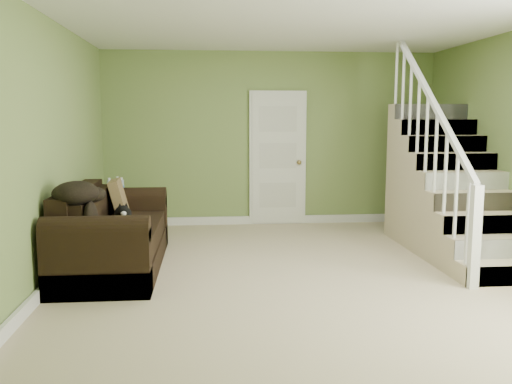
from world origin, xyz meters
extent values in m
cube|color=#C6B08F|center=(0.00, 0.00, 0.00)|extent=(5.00, 5.50, 0.01)
cube|color=white|center=(0.00, 0.00, 2.60)|extent=(5.00, 5.50, 0.01)
cube|color=#78924E|center=(0.00, 2.75, 1.30)|extent=(5.00, 0.04, 2.60)
cube|color=#78924E|center=(0.00, -2.75, 1.30)|extent=(5.00, 0.04, 2.60)
cube|color=#78924E|center=(-2.50, 0.00, 1.30)|extent=(0.04, 5.50, 2.60)
cube|color=white|center=(0.00, 2.72, 0.06)|extent=(5.00, 0.04, 0.12)
cube|color=white|center=(-2.47, 0.00, 0.06)|extent=(0.04, 5.50, 0.12)
cube|color=white|center=(0.10, 2.71, 1.01)|extent=(0.86, 0.05, 2.02)
cube|color=white|center=(0.10, 2.69, 1.00)|extent=(0.78, 0.04, 1.96)
sphere|color=olive|center=(0.42, 2.65, 0.95)|extent=(0.07, 0.07, 0.07)
cube|color=#C6B08F|center=(2.00, -0.46, 0.10)|extent=(1.00, 0.27, 0.20)
cylinder|color=white|center=(1.55, -0.46, 0.65)|extent=(0.04, 0.04, 0.90)
cube|color=#C6B08F|center=(2.00, -0.19, 0.20)|extent=(1.00, 0.27, 0.40)
cylinder|color=white|center=(1.55, -0.19, 0.85)|extent=(0.04, 0.04, 0.90)
cube|color=#C6B08F|center=(2.00, 0.08, 0.30)|extent=(1.00, 0.27, 0.60)
cylinder|color=white|center=(1.55, 0.08, 1.05)|extent=(0.04, 0.04, 0.90)
cube|color=#C6B08F|center=(2.00, 0.35, 0.40)|extent=(1.00, 0.27, 0.80)
cylinder|color=white|center=(1.55, 0.35, 1.25)|extent=(0.04, 0.04, 0.90)
cube|color=#C6B08F|center=(2.00, 0.62, 0.50)|extent=(1.00, 0.27, 1.00)
cylinder|color=white|center=(1.55, 0.62, 1.45)|extent=(0.04, 0.04, 0.90)
cube|color=#C6B08F|center=(2.00, 0.89, 0.60)|extent=(1.00, 0.27, 1.20)
cylinder|color=white|center=(1.55, 0.89, 1.65)|extent=(0.04, 0.04, 0.90)
cube|color=#C6B08F|center=(2.00, 1.16, 0.70)|extent=(1.00, 0.27, 1.40)
cylinder|color=white|center=(1.55, 1.16, 1.85)|extent=(0.04, 0.04, 0.90)
cube|color=#C6B08F|center=(2.00, 1.43, 0.80)|extent=(1.00, 0.27, 1.60)
cylinder|color=white|center=(1.55, 1.43, 2.05)|extent=(0.04, 0.04, 0.90)
cube|color=#C6B08F|center=(2.00, 1.70, 0.90)|extent=(1.00, 0.27, 1.80)
cylinder|color=white|center=(1.55, 1.70, 2.25)|extent=(0.04, 0.04, 0.90)
cube|color=white|center=(1.55, -0.62, 0.50)|extent=(0.09, 0.09, 1.00)
cube|color=white|center=(1.55, 0.62, 1.90)|extent=(0.06, 2.46, 1.84)
cube|color=black|center=(-1.97, 0.42, 0.13)|extent=(0.96, 2.23, 0.25)
cube|color=black|center=(-1.87, 0.42, 0.36)|extent=(0.73, 1.68, 0.22)
cube|color=black|center=(-1.97, -0.57, 0.31)|extent=(0.96, 0.25, 0.63)
cube|color=black|center=(-1.97, 1.41, 0.31)|extent=(0.96, 0.25, 0.63)
cylinder|color=black|center=(-1.97, -0.57, 0.63)|extent=(0.96, 0.25, 0.25)
cylinder|color=black|center=(-1.97, 1.41, 0.63)|extent=(0.96, 0.25, 0.25)
cube|color=black|center=(-2.35, 0.42, 0.56)|extent=(0.20, 1.72, 0.64)
cube|color=black|center=(-2.19, 0.42, 0.64)|extent=(0.14, 1.66, 0.35)
cube|color=black|center=(-2.17, 1.83, 0.30)|extent=(0.64, 0.64, 0.61)
cylinder|color=silver|center=(-2.25, 1.76, 0.71)|extent=(0.06, 0.06, 0.20)
cylinder|color=#3377C7|center=(-2.25, 1.76, 0.71)|extent=(0.07, 0.07, 0.05)
cylinder|color=white|center=(-2.25, 1.76, 0.82)|extent=(0.03, 0.03, 0.03)
cylinder|color=silver|center=(-2.10, 1.81, 0.71)|extent=(0.06, 0.06, 0.20)
cylinder|color=#3377C7|center=(-2.10, 1.81, 0.71)|extent=(0.07, 0.07, 0.05)
cylinder|color=white|center=(-2.10, 1.81, 0.82)|extent=(0.03, 0.03, 0.03)
cylinder|color=silver|center=(-2.17, 1.93, 0.71)|extent=(0.06, 0.06, 0.20)
cylinder|color=#3377C7|center=(-2.17, 1.93, 0.71)|extent=(0.07, 0.07, 0.05)
cylinder|color=white|center=(-2.17, 1.93, 0.82)|extent=(0.03, 0.03, 0.03)
ellipsoid|color=black|center=(-1.91, 0.59, 0.56)|extent=(0.24, 0.36, 0.18)
ellipsoid|color=white|center=(-1.91, 0.52, 0.53)|extent=(0.13, 0.15, 0.09)
sphere|color=black|center=(-1.91, 0.42, 0.63)|extent=(0.14, 0.14, 0.12)
ellipsoid|color=white|center=(-1.91, 0.37, 0.61)|extent=(0.07, 0.06, 0.06)
cone|color=black|center=(-1.94, 0.43, 0.69)|extent=(0.05, 0.06, 0.05)
cone|color=black|center=(-1.87, 0.43, 0.69)|extent=(0.05, 0.06, 0.05)
cylinder|color=black|center=(-1.82, 0.72, 0.50)|extent=(0.14, 0.24, 0.03)
ellipsoid|color=yellow|center=(-1.94, 0.08, 0.50)|extent=(0.10, 0.20, 0.05)
cube|color=#4F381F|center=(-2.01, 1.05, 0.67)|extent=(0.25, 0.47, 0.47)
ellipsoid|color=black|center=(-2.22, -0.20, 0.91)|extent=(0.52, 0.62, 0.23)
camera|label=1|loc=(-0.97, -5.43, 1.63)|focal=38.00mm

